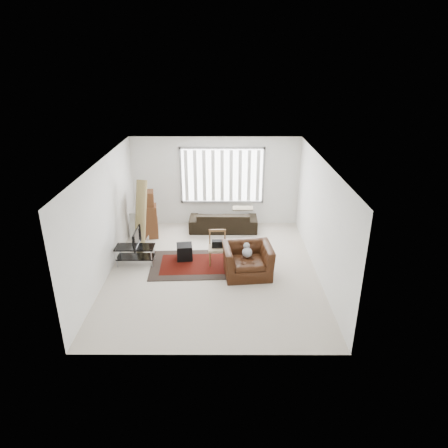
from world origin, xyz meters
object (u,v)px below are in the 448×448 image
at_px(moving_boxes, 148,216).
at_px(armchair, 247,258).
at_px(tv_stand, 135,251).
at_px(sofa, 223,218).
at_px(side_chair, 217,246).

height_order(moving_boxes, armchair, moving_boxes).
distance_m(tv_stand, sofa, 3.04).
relative_size(tv_stand, sofa, 0.48).
distance_m(moving_boxes, armchair, 3.51).
xyz_separation_m(side_chair, armchair, (0.72, -0.57, -0.04)).
height_order(side_chair, armchair, armchair).
height_order(sofa, armchair, armchair).
xyz_separation_m(moving_boxes, sofa, (2.16, 0.45, -0.25)).
xyz_separation_m(moving_boxes, side_chair, (2.02, -1.61, -0.17)).
bearing_deg(armchair, sofa, 96.41).
distance_m(moving_boxes, sofa, 2.22).
distance_m(tv_stand, side_chair, 2.06).
distance_m(sofa, side_chair, 2.07).
height_order(tv_stand, sofa, sofa).
bearing_deg(tv_stand, side_chair, 1.57).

